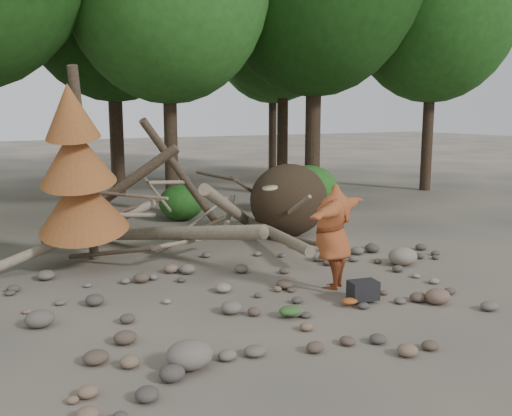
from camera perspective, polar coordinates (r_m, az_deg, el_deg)
name	(u,v)px	position (r m, az deg, el deg)	size (l,w,h in m)	color
ground	(289,293)	(10.89, 3.28, -8.52)	(120.00, 120.00, 0.00)	#514C44
deadfall_pile	(271,203)	(15.21, 1.55, 0.46)	(8.55, 5.24, 3.30)	#332619
dead_conifer	(78,173)	(12.47, -17.37, 3.34)	(2.06, 2.16, 4.35)	#4C3F30
bush_mid	(181,202)	(17.97, -7.47, 0.56)	(1.40, 1.40, 1.12)	#215719
bush_right	(308,189)	(19.11, 5.26, 1.88)	(2.00, 2.00, 1.60)	#2A6720
frisbee_thrower	(333,237)	(10.77, 7.70, -2.86)	(2.51, 1.88, 1.99)	#954521
backpack	(363,293)	(10.51, 10.65, -8.39)	(0.51, 0.34, 0.34)	black
cloth_green	(290,313)	(9.66, 3.45, -10.49)	(0.39, 0.33, 0.15)	#305B24
cloth_orange	(350,304)	(10.29, 9.36, -9.43)	(0.29, 0.24, 0.11)	#A34B1C
boulder_front_left	(190,355)	(7.90, -6.66, -14.37)	(0.64, 0.58, 0.38)	#6D635B
boulder_front_right	(438,296)	(10.78, 17.72, -8.41)	(0.46, 0.41, 0.28)	brown
boulder_mid_right	(403,256)	(13.14, 14.47, -4.70)	(0.66, 0.60, 0.40)	gray
boulder_mid_left	(40,319)	(9.86, -20.81, -10.30)	(0.46, 0.42, 0.28)	#5B544C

